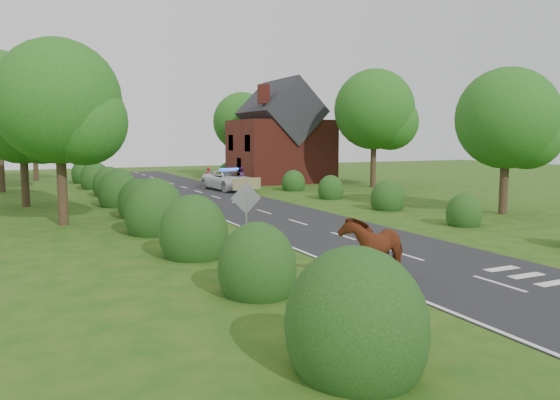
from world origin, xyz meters
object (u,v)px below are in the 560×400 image
police_van (229,180)px  pedestrian_purple (241,177)px  road_sign (246,209)px  pedestrian_red (208,177)px  cow (374,252)px

police_van → pedestrian_purple: police_van is taller
road_sign → police_van: (7.50, 22.26, -0.89)m
pedestrian_red → pedestrian_purple: bearing=115.7°
road_sign → police_van: size_ratio=0.44×
pedestrian_red → cow: bearing=42.3°
road_sign → police_van: bearing=71.4°
cow → pedestrian_purple: 29.72m
cow → pedestrian_purple: (7.21, 28.83, 0.02)m
pedestrian_purple → road_sign: bearing=69.8°
road_sign → pedestrian_red: 26.93m
pedestrian_red → pedestrian_purple: size_ratio=1.02×
police_van → pedestrian_purple: (1.96, 2.55, 0.02)m
road_sign → pedestrian_purple: bearing=69.1°
pedestrian_red → police_van: bearing=58.5°
cow → police_van: 26.80m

